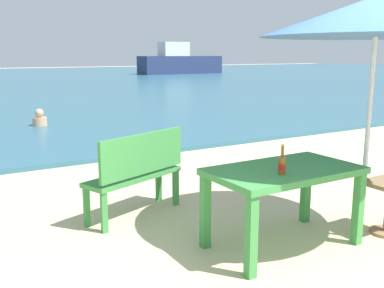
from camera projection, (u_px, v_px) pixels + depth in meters
The scene contains 6 objects.
picnic_table_green at pixel (284, 179), 4.12m from camera, with size 1.40×0.80×0.76m.
beer_bottle_amber at pixel (282, 164), 3.85m from camera, with size 0.07×0.07×0.26m.
patio_umbrella at pixel (377, 16), 4.00m from camera, with size 2.10×2.10×2.30m.
bench_green_left at pixel (138, 169), 4.90m from camera, with size 1.25×0.75×0.95m.
swimmer_person at pixel (40, 119), 10.78m from camera, with size 0.34×0.34×0.41m.
boat_tanker at pixel (179, 62), 38.68m from camera, with size 7.38×2.01×2.68m.
Camera 1 is at (-3.26, -2.03, 1.79)m, focal length 41.78 mm.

